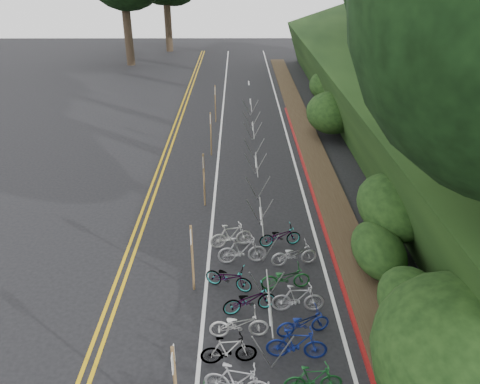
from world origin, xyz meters
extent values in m
cube|color=gold|center=(-2.15, 10.00, 0.00)|extent=(0.12, 80.00, 0.01)
cube|color=gold|center=(-1.85, 10.00, 0.00)|extent=(0.12, 80.00, 0.01)
cube|color=silver|center=(1.00, 10.00, 0.00)|extent=(0.12, 80.00, 0.01)
cube|color=silver|center=(5.20, 10.00, 0.00)|extent=(0.12, 80.00, 0.01)
cube|color=silver|center=(3.10, 4.00, 0.00)|extent=(0.10, 1.60, 0.01)
cube|color=silver|center=(3.10, 10.00, 0.00)|extent=(0.10, 1.60, 0.01)
cube|color=silver|center=(3.10, 16.00, 0.00)|extent=(0.10, 1.60, 0.01)
cube|color=silver|center=(3.10, 22.00, 0.00)|extent=(0.10, 1.60, 0.01)
cube|color=silver|center=(3.10, 28.00, 0.00)|extent=(0.10, 1.60, 0.01)
cube|color=silver|center=(3.10, 34.00, 0.00)|extent=(0.10, 1.60, 0.01)
cube|color=maroon|center=(5.70, 12.00, 0.05)|extent=(0.25, 28.00, 0.10)
cube|color=black|center=(13.50, 22.00, 2.80)|extent=(12.32, 44.00, 9.11)
cube|color=#382819|center=(6.40, 22.00, 0.08)|extent=(1.40, 44.00, 0.16)
ellipsoid|color=#284C19|center=(7.20, 3.00, 1.04)|extent=(2.00, 2.80, 1.60)
ellipsoid|color=#284C19|center=(8.00, 8.00, 1.55)|extent=(2.60, 3.64, 2.08)
ellipsoid|color=#284C19|center=(9.20, 14.00, 1.99)|extent=(2.20, 3.08, 1.76)
ellipsoid|color=#284C19|center=(7.80, 20.00, 1.56)|extent=(3.00, 4.20, 2.40)
ellipsoid|color=#284C19|center=(8.50, 26.00, 1.73)|extent=(2.40, 3.36, 1.92)
ellipsoid|color=#284C19|center=(9.80, 30.00, 2.41)|extent=(2.80, 3.92, 2.24)
ellipsoid|color=#284C19|center=(7.00, 6.00, 0.90)|extent=(1.80, 2.52, 1.44)
ellipsoid|color=#284C19|center=(10.00, 18.00, 2.60)|extent=(3.20, 4.48, 2.56)
cylinder|color=#2D2319|center=(11.00, 12.00, 6.11)|extent=(0.89, 0.89, 7.22)
cylinder|color=#2D2319|center=(13.50, 20.00, 7.29)|extent=(0.94, 0.94, 8.19)
cylinder|color=#2D2319|center=(12.50, 28.00, 6.17)|extent=(0.86, 0.86, 6.74)
cylinder|color=#2D2319|center=(-9.00, 42.00, 3.13)|extent=(0.83, 0.83, 6.26)
cylinder|color=#2D2319|center=(-6.00, 50.00, 2.89)|extent=(0.81, 0.81, 5.78)
cylinder|color=gray|center=(3.00, 3.00, 1.15)|extent=(0.05, 3.00, 0.05)
cylinder|color=gray|center=(2.72, 1.60, 0.57)|extent=(0.58, 0.04, 1.13)
cylinder|color=gray|center=(3.28, 1.60, 0.57)|extent=(0.58, 0.04, 1.13)
cylinder|color=gray|center=(2.72, 4.40, 0.57)|extent=(0.58, 0.04, 1.13)
cylinder|color=gray|center=(3.28, 4.40, 0.57)|extent=(0.58, 0.04, 1.13)
cylinder|color=gray|center=(3.00, 8.00, 1.15)|extent=(0.05, 3.00, 0.05)
cylinder|color=gray|center=(2.72, 6.60, 0.57)|extent=(0.58, 0.04, 1.13)
cylinder|color=gray|center=(3.28, 6.60, 0.57)|extent=(0.58, 0.04, 1.13)
cylinder|color=gray|center=(2.72, 9.40, 0.57)|extent=(0.58, 0.04, 1.13)
cylinder|color=gray|center=(3.28, 9.40, 0.57)|extent=(0.58, 0.04, 1.13)
cylinder|color=gray|center=(3.00, 13.00, 1.15)|extent=(0.05, 3.00, 0.05)
cylinder|color=gray|center=(2.72, 11.60, 0.57)|extent=(0.58, 0.04, 1.13)
cylinder|color=gray|center=(3.28, 11.60, 0.57)|extent=(0.58, 0.04, 1.13)
cylinder|color=gray|center=(2.72, 14.40, 0.57)|extent=(0.58, 0.04, 1.13)
cylinder|color=gray|center=(3.28, 14.40, 0.57)|extent=(0.58, 0.04, 1.13)
cylinder|color=gray|center=(3.00, 18.00, 1.15)|extent=(0.05, 3.00, 0.05)
cylinder|color=gray|center=(2.72, 16.60, 0.57)|extent=(0.58, 0.04, 1.13)
cylinder|color=gray|center=(3.28, 16.60, 0.57)|extent=(0.58, 0.04, 1.13)
cylinder|color=gray|center=(2.72, 19.40, 0.57)|extent=(0.58, 0.04, 1.13)
cylinder|color=gray|center=(3.28, 19.40, 0.57)|extent=(0.58, 0.04, 1.13)
cylinder|color=gray|center=(3.00, 23.00, 1.15)|extent=(0.05, 3.00, 0.05)
cylinder|color=gray|center=(2.72, 21.60, 0.57)|extent=(0.58, 0.04, 1.13)
cylinder|color=gray|center=(3.28, 21.60, 0.57)|extent=(0.58, 0.04, 1.13)
cylinder|color=gray|center=(2.72, 24.40, 0.57)|extent=(0.58, 0.04, 1.13)
cylinder|color=gray|center=(3.28, 24.40, 0.57)|extent=(0.58, 0.04, 1.13)
cube|color=silver|center=(0.70, -0.37, 2.39)|extent=(0.02, 0.40, 0.50)
cylinder|color=brown|center=(0.60, 5.00, 1.25)|extent=(0.08, 0.08, 2.50)
cube|color=silver|center=(0.60, 5.00, 2.15)|extent=(0.02, 0.40, 0.50)
cylinder|color=brown|center=(0.60, 11.00, 1.25)|extent=(0.08, 0.08, 2.50)
cube|color=silver|center=(0.60, 11.00, 2.15)|extent=(0.02, 0.40, 0.50)
cylinder|color=brown|center=(0.60, 17.00, 1.25)|extent=(0.08, 0.08, 2.50)
cube|color=silver|center=(0.60, 17.00, 2.15)|extent=(0.02, 0.40, 0.50)
cylinder|color=brown|center=(0.60, 23.00, 1.25)|extent=(0.08, 0.08, 2.50)
cube|color=silver|center=(0.60, 23.00, 2.15)|extent=(0.02, 0.40, 0.50)
imported|color=#9E9EA3|center=(2.07, 0.67, 0.54)|extent=(0.87, 1.85, 1.07)
imported|color=#144C1E|center=(3.99, 0.78, 0.46)|extent=(0.51, 1.55, 0.92)
imported|color=slate|center=(1.83, 1.78, 0.47)|extent=(0.57, 1.60, 0.94)
imported|color=navy|center=(3.70, 1.95, 0.51)|extent=(0.60, 1.73, 1.02)
imported|color=beige|center=(2.11, 2.80, 0.46)|extent=(0.68, 1.77, 0.92)
imported|color=navy|center=(4.01, 2.89, 0.43)|extent=(0.95, 1.73, 0.86)
imported|color=slate|center=(2.44, 3.89, 0.45)|extent=(1.04, 1.81, 0.90)
imported|color=#9E9EA3|center=(3.97, 3.90, 0.50)|extent=(0.47, 1.67, 1.00)
imported|color=slate|center=(1.77, 5.07, 0.44)|extent=(1.17, 1.78, 0.88)
imported|color=#144C1E|center=(3.68, 5.04, 0.44)|extent=(0.78, 1.74, 0.88)
imported|color=#9E9EA3|center=(2.24, 6.53, 0.54)|extent=(0.67, 1.83, 1.08)
imported|color=#9E9EA3|center=(4.12, 6.41, 0.44)|extent=(0.87, 1.77, 0.89)
imported|color=beige|center=(1.83, 7.61, 0.50)|extent=(0.87, 1.72, 0.99)
imported|color=slate|center=(3.72, 7.68, 0.43)|extent=(0.86, 1.71, 0.86)
camera|label=1|loc=(2.08, -7.66, 10.04)|focal=35.00mm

